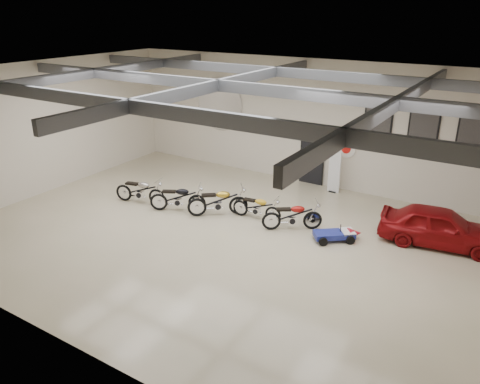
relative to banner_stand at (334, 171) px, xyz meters
The scene contains 19 objects.
floor 5.81m from the banner_stand, 106.66° to the right, with size 16.00×12.00×0.01m, color #C1B193.
ceiling 7.06m from the banner_stand, 106.66° to the right, with size 16.00×12.00×0.01m, color slate.
back_wall 2.36m from the banner_stand, 163.11° to the left, with size 16.00×0.02×5.00m, color beige.
left_wall 11.22m from the banner_stand, 150.31° to the right, with size 0.02×12.00×5.00m, color beige.
ceiling_beams 6.92m from the banner_stand, 106.66° to the right, with size 15.80×11.80×0.32m, color #515458, non-canonical shape.
door 1.24m from the banner_stand, 158.57° to the left, with size 0.92×0.08×2.10m, color black.
logo_plaque 5.98m from the banner_stand, behind, with size 2.30×0.06×1.16m, color silver, non-canonical shape.
poster_left 2.64m from the banner_stand, 18.77° to the left, with size 1.05×0.08×1.35m, color black, non-canonical shape.
poster_mid 3.72m from the banner_stand, ahead, with size 1.05×0.08×1.35m, color black, non-canonical shape.
poster_right 5.09m from the banner_stand, ahead, with size 1.05×0.08×1.35m, color black, non-canonical shape.
oil_sign 0.97m from the banner_stand, 60.59° to the left, with size 0.72×0.10×0.72m, color white, non-canonical shape.
banner_stand is the anchor object (origin of this frame).
motorcycle_silver 7.47m from the banner_stand, 139.51° to the right, with size 1.97×0.61×1.02m, color silver, non-canonical shape.
motorcycle_black 6.17m from the banner_stand, 130.90° to the right, with size 1.96×0.61×1.02m, color silver, non-canonical shape.
motorcycle_gold 4.98m from the banner_stand, 121.64° to the right, with size 2.07×0.64×1.08m, color silver, non-canonical shape.
motorcycle_yellow 4.02m from the banner_stand, 109.12° to the right, with size 1.76×0.55×0.92m, color silver, non-canonical shape.
motorcycle_red 3.90m from the banner_stand, 88.69° to the right, with size 1.93×0.60×1.01m, color silver, non-canonical shape.
go_kart 4.20m from the banner_stand, 66.45° to the right, with size 1.54×0.69×0.56m, color navy, non-canonical shape.
vintage_car 5.00m from the banner_stand, 29.35° to the right, with size 3.54×1.43×1.21m, color maroon.
Camera 1 is at (7.60, -11.01, 6.82)m, focal length 35.00 mm.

